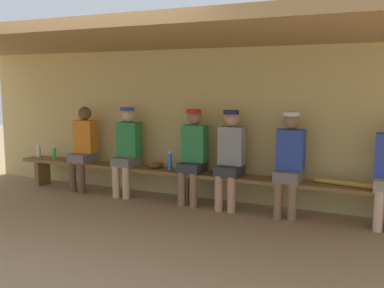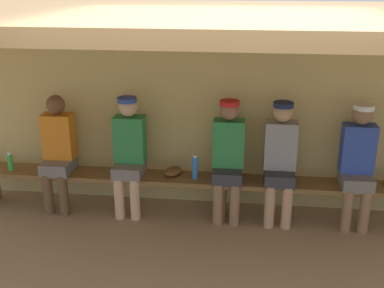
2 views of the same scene
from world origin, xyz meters
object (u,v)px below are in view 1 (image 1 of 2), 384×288
player_shirtless_tan (83,145)px  baseball_bat (350,184)px  bench (190,177)px  player_rightmost (289,159)px  water_bottle_orange (39,151)px  baseball_glove_worn (156,165)px  player_near_post (127,147)px  water_bottle_clear (170,161)px  player_with_sunglasses (230,155)px  water_bottle_blue (54,153)px  player_in_white (193,152)px

player_shirtless_tan → baseball_bat: player_shirtless_tan is taller
bench → player_rightmost: bearing=0.1°
bench → water_bottle_orange: water_bottle_orange is taller
player_shirtless_tan → water_bottle_orange: (-0.97, 0.03, -0.17)m
baseball_glove_worn → player_shirtless_tan: bearing=-58.1°
player_near_post → player_shirtless_tan: bearing=-180.0°
player_rightmost → player_shirtless_tan: 3.28m
player_rightmost → water_bottle_clear: bearing=-179.1°
player_with_sunglasses → baseball_bat: bearing=-0.1°
player_near_post → water_bottle_blue: (-1.39, -0.05, -0.18)m
bench → player_in_white: (0.05, 0.00, 0.36)m
bench → baseball_glove_worn: (-0.56, 0.03, 0.12)m
player_rightmost → baseball_bat: size_ratio=1.53×
player_rightmost → player_in_white: same height
player_rightmost → water_bottle_orange: size_ratio=6.20×
bench → player_shirtless_tan: (-1.87, 0.00, 0.34)m
player_with_sunglasses → player_rightmost: bearing=0.0°
baseball_glove_worn → baseball_bat: baseball_glove_worn is taller
water_bottle_clear → player_near_post: bearing=178.0°
bench → player_rightmost: (1.41, 0.00, 0.36)m
water_bottle_clear → baseball_glove_worn: bearing=167.6°
player_with_sunglasses → water_bottle_blue: bearing=-179.1°
player_rightmost → player_with_sunglasses: same height
water_bottle_clear → water_bottle_blue: bearing=-179.4°
player_shirtless_tan → player_in_white: bearing=0.0°
player_near_post → water_bottle_orange: 1.81m
player_shirtless_tan → baseball_glove_worn: player_shirtless_tan is taller
bench → water_bottle_blue: water_bottle_blue is taller
player_near_post → baseball_bat: 3.22m
water_bottle_blue → baseball_bat: water_bottle_blue is taller
water_bottle_clear → water_bottle_blue: (-2.13, -0.02, -0.03)m
player_rightmost → water_bottle_blue: 3.85m
player_rightmost → water_bottle_clear: player_rightmost is taller
player_in_white → player_with_sunglasses: same height
water_bottle_clear → baseball_bat: 2.47m
water_bottle_blue → player_shirtless_tan: bearing=4.9°
player_shirtless_tan → player_near_post: player_near_post is taller
player_near_post → baseball_glove_worn: player_near_post is taller
water_bottle_orange → baseball_bat: 5.01m
bench → water_bottle_clear: water_bottle_clear is taller
water_bottle_blue → baseball_glove_worn: 1.88m
player_rightmost → player_with_sunglasses: 0.80m
baseball_glove_worn → player_near_post: bearing=-55.9°
player_in_white → water_bottle_blue: 2.50m
water_bottle_clear → water_bottle_orange: bearing=178.7°
bench → baseball_bat: baseball_bat is taller
bench → water_bottle_clear: 0.37m
water_bottle_blue → player_near_post: bearing=2.0°
bench → player_rightmost: 1.46m
water_bottle_clear → baseball_bat: bearing=0.5°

